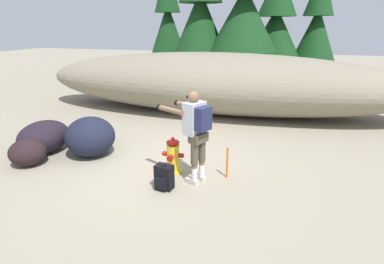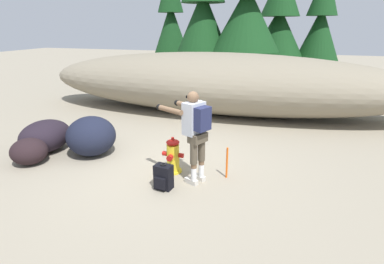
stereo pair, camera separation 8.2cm
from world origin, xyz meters
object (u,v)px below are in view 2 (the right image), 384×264
object	(u,v)px
boulder_outlier	(104,134)
spare_backpack	(163,177)
boulder_small	(29,151)
fire_hydrant	(173,156)
utility_worker	(194,127)
boulder_mid	(45,136)
survey_stake	(227,163)
boulder_large	(91,136)

from	to	relation	value
boulder_outlier	spare_backpack	bearing A→B (deg)	-36.90
boulder_small	fire_hydrant	bearing A→B (deg)	10.27
utility_worker	spare_backpack	size ratio (longest dim) A/B	3.54
spare_backpack	boulder_small	xyz separation A→B (m)	(-3.01, 0.12, 0.06)
boulder_mid	boulder_small	bearing A→B (deg)	-74.66
fire_hydrant	survey_stake	bearing A→B (deg)	4.40
boulder_large	utility_worker	bearing A→B (deg)	-11.63
boulder_outlier	boulder_small	bearing A→B (deg)	-113.89
survey_stake	spare_backpack	bearing A→B (deg)	-142.87
fire_hydrant	utility_worker	size ratio (longest dim) A/B	0.43
boulder_large	boulder_outlier	size ratio (longest dim) A/B	2.07
spare_backpack	fire_hydrant	bearing A→B (deg)	-165.79
boulder_small	survey_stake	bearing A→B (deg)	8.75
spare_backpack	boulder_large	xyz separation A→B (m)	(-2.07, 0.93, 0.21)
fire_hydrant	boulder_outlier	xyz separation A→B (m)	(-2.23, 1.07, -0.15)
spare_backpack	survey_stake	size ratio (longest dim) A/B	0.78
survey_stake	utility_worker	bearing A→B (deg)	-149.34
spare_backpack	boulder_small	distance (m)	3.01
boulder_small	boulder_outlier	xyz separation A→B (m)	(0.71, 1.60, -0.10)
boulder_mid	boulder_outlier	xyz separation A→B (m)	(0.90, 0.93, -0.17)
survey_stake	fire_hydrant	bearing A→B (deg)	-175.60
spare_backpack	boulder_mid	distance (m)	3.29
utility_worker	boulder_outlier	bearing A→B (deg)	0.26
fire_hydrant	survey_stake	xyz separation A→B (m)	(1.03, 0.08, -0.02)
utility_worker	fire_hydrant	bearing A→B (deg)	0.40
utility_worker	boulder_outlier	distance (m)	3.15
boulder_small	utility_worker	bearing A→B (deg)	4.89
fire_hydrant	boulder_mid	bearing A→B (deg)	177.38
boulder_outlier	boulder_large	bearing A→B (deg)	-74.24
fire_hydrant	spare_backpack	xyz separation A→B (m)	(0.07, -0.65, -0.11)
boulder_large	boulder_mid	distance (m)	1.13
fire_hydrant	survey_stake	size ratio (longest dim) A/B	1.19
boulder_large	boulder_mid	world-z (taller)	boulder_large
spare_backpack	boulder_outlier	world-z (taller)	spare_backpack
spare_backpack	utility_worker	bearing A→B (deg)	142.07
spare_backpack	boulder_outlier	xyz separation A→B (m)	(-2.30, 1.72, -0.04)
spare_backpack	survey_stake	distance (m)	1.21
utility_worker	boulder_mid	world-z (taller)	utility_worker
utility_worker	boulder_outlier	size ratio (longest dim) A/B	3.26
spare_backpack	boulder_mid	bearing A→B (deg)	-95.79
fire_hydrant	utility_worker	xyz separation A→B (m)	(0.50, -0.24, 0.73)
boulder_large	boulder_small	world-z (taller)	boulder_large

